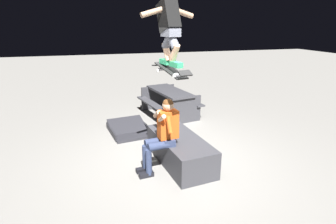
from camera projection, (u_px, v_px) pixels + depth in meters
ground_plane at (175, 162)px, 5.22m from camera, size 40.00×40.00×0.00m
ledge_box_main at (180, 150)px, 5.13m from camera, size 1.78×0.93×0.51m
person_sitting_on_ledge at (162, 132)px, 4.67m from camera, size 0.60×0.77×1.35m
skateboard at (171, 70)px, 4.25m from camera, size 1.04×0.40×0.17m
skater_airborne at (169, 25)px, 4.08m from camera, size 0.64×0.88×1.12m
kicker_ramp at (130, 131)px, 6.60m from camera, size 1.22×1.06×0.32m
picnic_table_back at (169, 99)px, 7.73m from camera, size 1.93×1.65×0.75m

